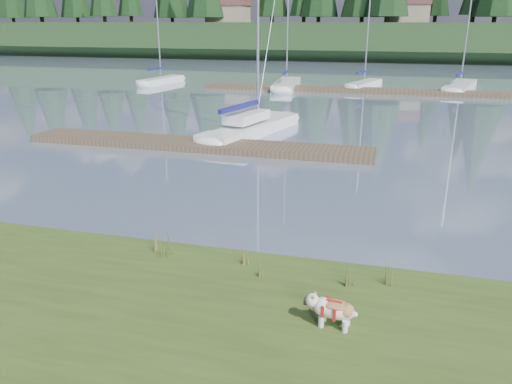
# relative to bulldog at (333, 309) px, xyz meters

# --- Properties ---
(ground) EXTENTS (200.00, 200.00, 0.00)m
(ground) POSITION_rel_bulldog_xyz_m (-3.70, 34.03, -0.70)
(ground) COLOR gray
(ground) RESTS_ON ground
(bank) EXTENTS (60.00, 9.00, 0.35)m
(bank) POSITION_rel_bulldog_xyz_m (-3.70, -1.97, -0.52)
(bank) COLOR #3A4F1C
(bank) RESTS_ON ground
(ridge) EXTENTS (200.00, 20.00, 5.00)m
(ridge) POSITION_rel_bulldog_xyz_m (-3.70, 77.03, 1.80)
(ridge) COLOR black
(ridge) RESTS_ON ground
(bulldog) EXTENTS (0.93, 0.45, 0.55)m
(bulldog) POSITION_rel_bulldog_xyz_m (0.00, 0.00, 0.00)
(bulldog) COLOR silver
(bulldog) RESTS_ON bank
(sailboat_main) EXTENTS (3.82, 8.65, 12.28)m
(sailboat_main) POSITION_rel_bulldog_xyz_m (-5.87, 17.04, -0.28)
(sailboat_main) COLOR white
(sailboat_main) RESTS_ON ground
(dock_near) EXTENTS (16.00, 2.00, 0.30)m
(dock_near) POSITION_rel_bulldog_xyz_m (-7.70, 13.03, -0.55)
(dock_near) COLOR #4C3D2C
(dock_near) RESTS_ON ground
(dock_far) EXTENTS (26.00, 2.20, 0.30)m
(dock_far) POSITION_rel_bulldog_xyz_m (-1.70, 34.03, -0.55)
(dock_far) COLOR #4C3D2C
(dock_far) RESTS_ON ground
(sailboat_bg_0) EXTENTS (2.39, 6.58, 9.55)m
(sailboat_bg_0) POSITION_rel_bulldog_xyz_m (-19.65, 35.66, -0.37)
(sailboat_bg_0) COLOR white
(sailboat_bg_0) RESTS_ON ground
(sailboat_bg_1) EXTENTS (2.37, 8.63, 12.64)m
(sailboat_bg_1) POSITION_rel_bulldog_xyz_m (-8.10, 35.93, -0.37)
(sailboat_bg_1) COLOR white
(sailboat_bg_1) RESTS_ON ground
(sailboat_bg_2) EXTENTS (3.10, 6.31, 9.56)m
(sailboat_bg_2) POSITION_rel_bulldog_xyz_m (-1.38, 37.33, -0.36)
(sailboat_bg_2) COLOR white
(sailboat_bg_2) RESTS_ON ground
(sailboat_bg_3) EXTENTS (3.79, 8.65, 12.44)m
(sailboat_bg_3) POSITION_rel_bulldog_xyz_m (6.48, 38.32, -0.37)
(sailboat_bg_3) COLOR white
(sailboat_bg_3) RESTS_ON ground
(weed_0) EXTENTS (0.17, 0.14, 0.72)m
(weed_0) POSITION_rel_bulldog_xyz_m (-4.00, 1.82, -0.05)
(weed_0) COLOR #475B23
(weed_0) RESTS_ON bank
(weed_1) EXTENTS (0.17, 0.14, 0.50)m
(weed_1) POSITION_rel_bulldog_xyz_m (-2.16, 1.86, -0.14)
(weed_1) COLOR #475B23
(weed_1) RESTS_ON bank
(weed_2) EXTENTS (0.17, 0.14, 0.53)m
(weed_2) POSITION_rel_bulldog_xyz_m (0.19, 1.50, -0.12)
(weed_2) COLOR #475B23
(weed_2) RESTS_ON bank
(weed_3) EXTENTS (0.17, 0.14, 0.65)m
(weed_3) POSITION_rel_bulldog_xyz_m (-4.41, 1.98, -0.07)
(weed_3) COLOR #475B23
(weed_3) RESTS_ON bank
(weed_4) EXTENTS (0.17, 0.14, 0.37)m
(weed_4) POSITION_rel_bulldog_xyz_m (-1.69, 1.37, -0.19)
(weed_4) COLOR #475B23
(weed_4) RESTS_ON bank
(weed_5) EXTENTS (0.17, 0.14, 0.56)m
(weed_5) POSITION_rel_bulldog_xyz_m (0.94, 1.76, -0.11)
(weed_5) COLOR #475B23
(weed_5) RESTS_ON bank
(mud_lip) EXTENTS (60.00, 0.50, 0.14)m
(mud_lip) POSITION_rel_bulldog_xyz_m (-3.70, 2.43, -0.63)
(mud_lip) COLOR #33281C
(mud_lip) RESTS_ON ground
(house_0) EXTENTS (6.30, 5.30, 4.65)m
(house_0) POSITION_rel_bulldog_xyz_m (-25.70, 74.03, 6.61)
(house_0) COLOR gray
(house_0) RESTS_ON ridge
(house_1) EXTENTS (6.30, 5.30, 4.65)m
(house_1) POSITION_rel_bulldog_xyz_m (2.30, 75.03, 6.61)
(house_1) COLOR gray
(house_1) RESTS_ON ridge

